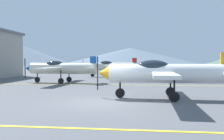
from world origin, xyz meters
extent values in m
plane|color=#54565B|center=(0.00, 0.00, 0.00)|extent=(400.00, 400.00, 0.00)
cube|color=yellow|center=(0.00, -4.67, 0.01)|extent=(80.00, 0.16, 0.01)
cube|color=yellow|center=(0.00, 8.54, 0.01)|extent=(80.00, 0.16, 0.01)
cylinder|color=white|center=(3.27, 1.38, 1.33)|extent=(6.27, 1.23, 1.01)
cone|color=#F2A519|center=(-0.17, 1.51, 1.33)|extent=(0.67, 0.88, 0.86)
cube|color=black|center=(-0.54, 1.52, 1.33)|extent=(0.04, 0.11, 1.83)
ellipsoid|color=#1E2833|center=(2.44, 1.41, 1.63)|extent=(1.86, 0.89, 0.83)
cube|color=white|center=(2.90, 1.40, 1.38)|extent=(1.30, 8.10, 0.15)
cylinder|color=black|center=(0.70, 1.48, 0.72)|extent=(0.09, 0.09, 0.92)
cylinder|color=black|center=(0.70, 1.48, 0.26)|extent=(0.52, 0.13, 0.51)
cylinder|color=black|center=(3.49, 2.38, 0.72)|extent=(0.09, 0.09, 0.92)
cylinder|color=black|center=(3.49, 2.38, 0.26)|extent=(0.52, 0.13, 0.51)
cylinder|color=black|center=(3.41, 0.37, 0.72)|extent=(0.09, 0.09, 0.92)
cylinder|color=black|center=(3.41, 0.37, 0.26)|extent=(0.52, 0.13, 0.51)
cylinder|color=silver|center=(-5.23, 9.96, 1.33)|extent=(6.29, 1.41, 1.01)
cone|color=blue|center=(-8.66, 10.18, 1.33)|extent=(0.70, 0.90, 0.86)
cube|color=black|center=(-9.03, 10.21, 1.33)|extent=(0.04, 0.11, 1.83)
ellipsoid|color=#1E2833|center=(-6.05, 10.01, 1.63)|extent=(1.88, 0.94, 0.83)
cube|color=silver|center=(-5.59, 9.98, 1.38)|extent=(1.53, 8.12, 0.15)
cube|color=silver|center=(-2.39, 9.77, 1.38)|extent=(0.80, 2.42, 0.09)
cube|color=blue|center=(-2.39, 9.77, 1.88)|extent=(0.58, 0.15, 1.10)
cylinder|color=black|center=(-7.79, 10.12, 0.72)|extent=(0.09, 0.09, 0.92)
cylinder|color=black|center=(-7.79, 10.12, 0.26)|extent=(0.52, 0.14, 0.51)
cylinder|color=black|center=(-4.98, 10.95, 0.72)|extent=(0.09, 0.09, 0.92)
cylinder|color=black|center=(-4.98, 10.95, 0.26)|extent=(0.52, 0.14, 0.51)
cylinder|color=black|center=(-5.11, 8.94, 0.72)|extent=(0.09, 0.09, 0.92)
cylinder|color=black|center=(-5.11, 8.94, 0.26)|extent=(0.52, 0.14, 0.51)
cylinder|color=silver|center=(-1.75, 19.42, 1.33)|extent=(6.31, 1.73, 1.01)
cone|color=red|center=(-5.17, 19.02, 1.33)|extent=(0.74, 0.93, 0.86)
cube|color=black|center=(-5.53, 18.98, 1.33)|extent=(0.05, 0.11, 1.83)
ellipsoid|color=#1E2833|center=(-2.57, 19.33, 1.63)|extent=(1.92, 1.03, 0.83)
cube|color=silver|center=(-2.12, 19.38, 1.38)|extent=(1.94, 8.13, 0.15)
cube|color=silver|center=(1.07, 19.75, 1.38)|extent=(0.92, 2.44, 0.09)
cube|color=red|center=(1.07, 19.75, 1.88)|extent=(0.59, 0.18, 1.10)
cylinder|color=black|center=(-4.30, 19.12, 0.72)|extent=(0.09, 0.09, 0.92)
cylinder|color=black|center=(-4.30, 19.12, 0.26)|extent=(0.52, 0.17, 0.51)
cylinder|color=black|center=(-1.69, 20.45, 0.72)|extent=(0.09, 0.09, 0.92)
cylinder|color=black|center=(-1.69, 20.45, 0.26)|extent=(0.52, 0.17, 0.51)
cylinder|color=black|center=(-1.45, 18.44, 0.72)|extent=(0.09, 0.09, 0.92)
cylinder|color=black|center=(-1.45, 18.44, 0.26)|extent=(0.52, 0.17, 0.51)
cube|color=black|center=(2.04, 26.76, 0.70)|extent=(4.65, 3.53, 0.75)
cube|color=black|center=(1.91, 26.70, 1.35)|extent=(2.86, 2.49, 0.55)
cylinder|color=black|center=(3.71, 26.59, 0.32)|extent=(0.67, 0.48, 0.64)
cylinder|color=black|center=(2.91, 28.20, 0.32)|extent=(0.67, 0.48, 0.64)
cylinder|color=black|center=(1.17, 25.33, 0.32)|extent=(0.67, 0.48, 0.64)
cylinder|color=black|center=(0.37, 26.94, 0.32)|extent=(0.67, 0.48, 0.64)
cone|color=slate|center=(-69.54, 121.79, 6.22)|extent=(65.84, 65.84, 12.43)
cone|color=slate|center=(-4.67, 146.67, 5.47)|extent=(89.65, 89.65, 10.93)
camera|label=1|loc=(1.76, -11.50, 1.96)|focal=38.76mm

